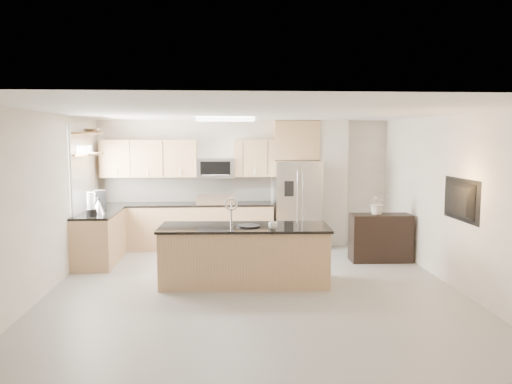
{
  "coord_description": "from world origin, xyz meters",
  "views": [
    {
      "loc": [
        -0.44,
        -7.14,
        2.24
      ],
      "look_at": [
        0.11,
        1.3,
        1.32
      ],
      "focal_mm": 35.0,
      "sensor_mm": 36.0,
      "label": 1
    }
  ],
  "objects": [
    {
      "name": "blender",
      "position": [
        -2.67,
        1.37,
        1.1
      ],
      "size": [
        0.18,
        0.18,
        0.41
      ],
      "color": "black",
      "rests_on": "left_counter"
    },
    {
      "name": "television",
      "position": [
        2.91,
        -0.2,
        1.35
      ],
      "size": [
        0.14,
        1.08,
        0.62
      ],
      "primitive_type": "imported",
      "rotation": [
        0.0,
        0.0,
        1.57
      ],
      "color": "black",
      "rests_on": "wall_right"
    },
    {
      "name": "refrigerator",
      "position": [
        1.06,
        2.87,
        0.89
      ],
      "size": [
        0.92,
        0.78,
        1.78
      ],
      "color": "#BCBCBF",
      "rests_on": "floor"
    },
    {
      "name": "back_counter",
      "position": [
        -1.23,
        2.93,
        0.47
      ],
      "size": [
        3.55,
        0.66,
        1.44
      ],
      "color": "tan",
      "rests_on": "floor"
    },
    {
      "name": "shelf_lower",
      "position": [
        -2.85,
        1.95,
        1.95
      ],
      "size": [
        0.3,
        1.2,
        0.04
      ],
      "primitive_type": "cube",
      "color": "#8F6039",
      "rests_on": "wall_left"
    },
    {
      "name": "wall_right",
      "position": [
        3.0,
        0.0,
        1.3
      ],
      "size": [
        0.02,
        6.5,
        2.6
      ],
      "primitive_type": "cube",
      "color": "silver",
      "rests_on": "floor"
    },
    {
      "name": "cup",
      "position": [
        0.29,
        0.1,
        0.95
      ],
      "size": [
        0.16,
        0.16,
        0.11
      ],
      "primitive_type": "imported",
      "rotation": [
        0.0,
        0.0,
        0.22
      ],
      "color": "white",
      "rests_on": "island"
    },
    {
      "name": "wall_left",
      "position": [
        -3.0,
        0.0,
        1.3
      ],
      "size": [
        0.02,
        6.5,
        2.6
      ],
      "primitive_type": "cube",
      "color": "silver",
      "rests_on": "floor"
    },
    {
      "name": "bowl",
      "position": [
        -2.85,
        2.24,
        2.38
      ],
      "size": [
        0.44,
        0.44,
        0.09
      ],
      "primitive_type": "imported",
      "rotation": [
        0.0,
        0.0,
        -0.19
      ],
      "color": "#BCBCBF",
      "rests_on": "shelf_upper"
    },
    {
      "name": "kettle",
      "position": [
        -2.62,
        1.65,
        1.04
      ],
      "size": [
        0.22,
        0.22,
        0.28
      ],
      "color": "#BCBCBF",
      "rests_on": "left_counter"
    },
    {
      "name": "shelf_upper",
      "position": [
        -2.85,
        1.95,
        2.32
      ],
      "size": [
        0.3,
        1.2,
        0.04
      ],
      "primitive_type": "cube",
      "color": "#8F6039",
      "rests_on": "wall_left"
    },
    {
      "name": "left_counter",
      "position": [
        -2.67,
        1.85,
        0.46
      ],
      "size": [
        0.66,
        1.5,
        0.92
      ],
      "color": "tan",
      "rests_on": "floor"
    },
    {
      "name": "microwave",
      "position": [
        -0.6,
        3.04,
        1.63
      ],
      "size": [
        0.76,
        0.4,
        0.4
      ],
      "color": "#BCBCBF",
      "rests_on": "upper_cabinets"
    },
    {
      "name": "ceiling_fixture",
      "position": [
        -0.4,
        1.6,
        2.56
      ],
      "size": [
        1.0,
        0.5,
        0.06
      ],
      "primitive_type": "cube",
      "color": "white",
      "rests_on": "ceiling"
    },
    {
      "name": "wall_front",
      "position": [
        0.0,
        -3.25,
        1.3
      ],
      "size": [
        6.0,
        0.02,
        2.6
      ],
      "primitive_type": "cube",
      "color": "silver",
      "rests_on": "floor"
    },
    {
      "name": "wall_back",
      "position": [
        0.0,
        3.25,
        1.3
      ],
      "size": [
        6.0,
        0.02,
        2.6
      ],
      "primitive_type": "cube",
      "color": "silver",
      "rests_on": "floor"
    },
    {
      "name": "coffee_maker",
      "position": [
        -2.69,
        2.08,
        1.09
      ],
      "size": [
        0.25,
        0.28,
        0.37
      ],
      "color": "black",
      "rests_on": "left_counter"
    },
    {
      "name": "platter",
      "position": [
        -0.07,
        0.35,
        0.91
      ],
      "size": [
        0.47,
        0.47,
        0.02
      ],
      "primitive_type": "cylinder",
      "rotation": [
        0.0,
        0.0,
        0.31
      ],
      "color": "black",
      "rests_on": "island"
    },
    {
      "name": "island",
      "position": [
        -0.13,
        0.38,
        0.45
      ],
      "size": [
        2.63,
        1.05,
        1.32
      ],
      "rotation": [
        0.0,
        0.0,
        -0.05
      ],
      "color": "tan",
      "rests_on": "floor"
    },
    {
      "name": "window",
      "position": [
        -2.98,
        1.85,
        1.65
      ],
      "size": [
        0.04,
        1.15,
        1.65
      ],
      "color": "white",
      "rests_on": "wall_left"
    },
    {
      "name": "upper_cabinets",
      "position": [
        -1.3,
        3.09,
        1.83
      ],
      "size": [
        3.5,
        0.33,
        0.75
      ],
      "color": "tan",
      "rests_on": "wall_back"
    },
    {
      "name": "floor",
      "position": [
        0.0,
        0.0,
        0.0
      ],
      "size": [
        6.5,
        6.5,
        0.0
      ],
      "primitive_type": "plane",
      "color": "gray",
      "rests_on": "ground"
    },
    {
      "name": "flower_vase",
      "position": [
        2.35,
        1.64,
        1.17
      ],
      "size": [
        0.59,
        0.51,
        0.62
      ],
      "primitive_type": "imported",
      "rotation": [
        0.0,
        0.0,
        -0.05
      ],
      "color": "beige",
      "rests_on": "credenza"
    },
    {
      "name": "ceiling",
      "position": [
        0.0,
        0.0,
        2.6
      ],
      "size": [
        6.0,
        6.5,
        0.02
      ],
      "primitive_type": "cube",
      "color": "white",
      "rests_on": "wall_back"
    },
    {
      "name": "range",
      "position": [
        -0.6,
        2.92,
        0.47
      ],
      "size": [
        0.76,
        0.64,
        1.14
      ],
      "color": "black",
      "rests_on": "floor"
    },
    {
      "name": "partition_column",
      "position": [
        1.82,
        3.1,
        1.3
      ],
      "size": [
        0.6,
        0.3,
        2.6
      ],
      "primitive_type": "cube",
      "color": "beige",
      "rests_on": "floor"
    },
    {
      "name": "credenza",
      "position": [
        2.4,
        1.61,
        0.43
      ],
      "size": [
        1.09,
        0.48,
        0.86
      ],
      "primitive_type": "cube",
      "rotation": [
        0.0,
        0.0,
        -0.02
      ],
      "color": "black",
      "rests_on": "floor"
    }
  ]
}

